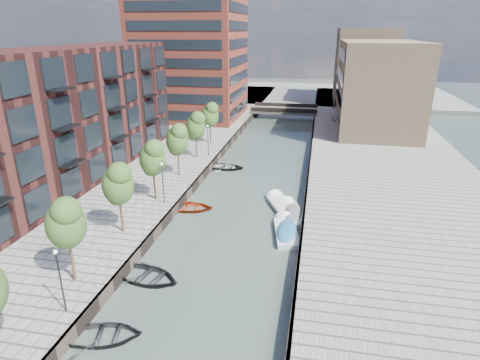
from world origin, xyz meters
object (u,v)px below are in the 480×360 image
(tree_6, at_px, (210,114))
(sloop_0, at_px, (104,339))
(tree_3, at_px, (152,157))
(tree_4, at_px, (177,139))
(car, at_px, (337,118))
(tree_2, at_px, (118,183))
(bridge, at_px, (285,110))
(motorboat_3, at_px, (286,231))
(sloop_3, at_px, (228,169))
(tree_1, at_px, (65,222))
(sloop_1, at_px, (147,279))
(sloop_4, at_px, (225,169))
(motorboat_4, at_px, (292,213))
(tree_5, at_px, (196,125))
(sloop_2, at_px, (189,210))
(motorboat_2, at_px, (281,206))

(tree_6, height_order, sloop_0, tree_6)
(tree_6, xyz_separation_m, sloop_0, (4.03, -38.73, -5.31))
(tree_3, xyz_separation_m, tree_4, (0.00, 7.00, 0.00))
(tree_3, relative_size, car, 1.76)
(tree_2, distance_m, tree_4, 14.00)
(tree_2, distance_m, tree_3, 7.00)
(tree_4, bearing_deg, tree_3, -90.00)
(bridge, height_order, motorboat_3, bridge)
(tree_4, xyz_separation_m, tree_6, (0.00, 14.00, 0.00))
(tree_2, bearing_deg, motorboat_3, 17.58)
(sloop_3, distance_m, car, 30.46)
(tree_4, bearing_deg, tree_1, -90.00)
(tree_6, height_order, sloop_1, tree_6)
(sloop_4, xyz_separation_m, motorboat_4, (9.34, -12.08, 0.22))
(tree_2, bearing_deg, tree_5, 90.00)
(tree_3, height_order, sloop_2, tree_3)
(sloop_1, relative_size, car, 1.49)
(tree_6, height_order, motorboat_2, tree_6)
(sloop_0, distance_m, motorboat_2, 21.94)
(motorboat_2, bearing_deg, sloop_0, -111.89)
(tree_5, bearing_deg, motorboat_3, -51.90)
(motorboat_3, bearing_deg, sloop_1, -135.55)
(sloop_1, bearing_deg, tree_1, 130.59)
(tree_4, relative_size, sloop_4, 1.25)
(sloop_2, distance_m, motorboat_4, 10.05)
(tree_3, distance_m, motorboat_3, 14.42)
(tree_4, xyz_separation_m, sloop_1, (4.08, -18.76, -5.31))
(sloop_0, bearing_deg, tree_3, -2.25)
(sloop_1, relative_size, motorboat_4, 0.90)
(car, bearing_deg, tree_2, -126.69)
(sloop_0, xyz_separation_m, motorboat_4, (9.38, 18.64, 0.22))
(bridge, relative_size, tree_3, 2.18)
(tree_1, distance_m, sloop_0, 7.64)
(tree_6, distance_m, motorboat_4, 24.69)
(tree_6, relative_size, car, 1.76)
(bridge, height_order, sloop_3, bridge)
(sloop_4, bearing_deg, sloop_2, 177.93)
(sloop_1, bearing_deg, tree_6, 18.92)
(tree_1, distance_m, tree_5, 28.00)
(tree_4, height_order, tree_6, same)
(tree_2, distance_m, sloop_2, 9.54)
(tree_4, distance_m, sloop_1, 19.92)
(bridge, bearing_deg, tree_1, -97.93)
(motorboat_2, xyz_separation_m, motorboat_4, (1.19, -1.72, 0.11))
(sloop_3, bearing_deg, motorboat_4, -147.60)
(sloop_3, height_order, car, car)
(tree_2, bearing_deg, tree_3, 90.00)
(tree_4, distance_m, car, 37.98)
(motorboat_2, bearing_deg, sloop_1, -119.48)
(tree_6, bearing_deg, tree_2, -90.00)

